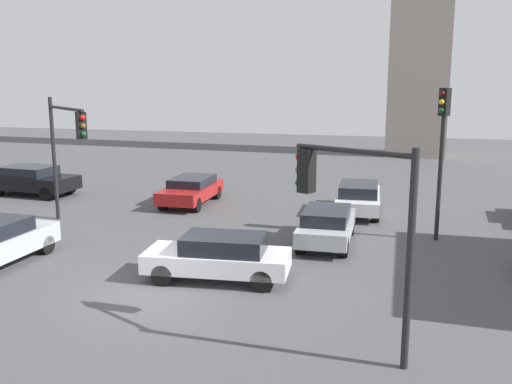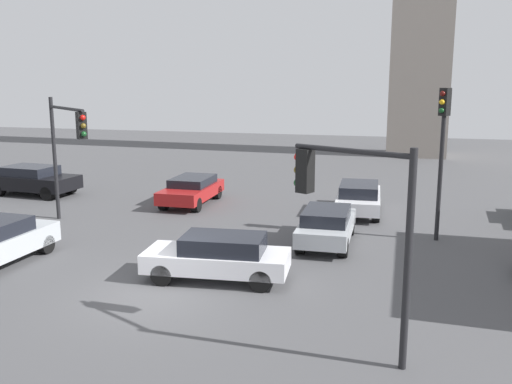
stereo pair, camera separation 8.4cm
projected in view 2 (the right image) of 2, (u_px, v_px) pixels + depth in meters
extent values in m
plane|color=#4C4C4F|center=(157.00, 294.00, 16.03)|extent=(93.75, 93.75, 0.00)
cylinder|color=black|center=(55.00, 159.00, 24.19)|extent=(0.16, 0.16, 5.26)
cylinder|color=black|center=(66.00, 108.00, 22.16)|extent=(3.14, 2.64, 0.12)
cube|color=black|center=(81.00, 125.00, 20.88)|extent=(0.45, 0.45, 1.00)
sphere|color=red|center=(83.00, 118.00, 20.66)|extent=(0.20, 0.20, 0.20)
sphere|color=#594714|center=(83.00, 126.00, 20.72)|extent=(0.20, 0.20, 0.20)
sphere|color=#14471E|center=(84.00, 134.00, 20.78)|extent=(0.20, 0.20, 0.20)
cylinder|color=black|center=(408.00, 262.00, 11.49)|extent=(0.16, 0.16, 4.69)
cylinder|color=black|center=(351.00, 151.00, 11.97)|extent=(2.62, 1.34, 0.12)
cube|color=black|center=(305.00, 171.00, 12.83)|extent=(0.43, 0.43, 1.00)
sphere|color=red|center=(298.00, 157.00, 12.89)|extent=(0.20, 0.20, 0.20)
sphere|color=#594714|center=(298.00, 170.00, 12.95)|extent=(0.20, 0.20, 0.20)
sphere|color=#14471E|center=(298.00, 183.00, 13.01)|extent=(0.20, 0.20, 0.20)
cylinder|color=black|center=(441.00, 166.00, 20.86)|extent=(0.16, 0.16, 5.69)
cube|color=black|center=(445.00, 102.00, 20.40)|extent=(0.44, 0.44, 1.00)
sphere|color=#4C0F0C|center=(443.00, 94.00, 20.21)|extent=(0.20, 0.20, 0.20)
sphere|color=yellow|center=(442.00, 102.00, 20.27)|extent=(0.20, 0.20, 0.20)
sphere|color=#14471E|center=(441.00, 110.00, 20.33)|extent=(0.20, 0.20, 0.20)
cube|color=#ADB2B7|center=(327.00, 227.00, 20.82)|extent=(1.86, 4.28, 0.57)
cube|color=black|center=(326.00, 216.00, 20.52)|extent=(1.62, 2.40, 0.50)
cylinder|color=black|center=(312.00, 224.00, 22.42)|extent=(0.33, 0.69, 0.69)
cylinder|color=black|center=(350.00, 226.00, 22.08)|extent=(0.33, 0.69, 0.69)
cylinder|color=black|center=(300.00, 244.00, 19.67)|extent=(0.33, 0.69, 0.69)
cylinder|color=black|center=(343.00, 247.00, 19.32)|extent=(0.33, 0.69, 0.69)
cube|color=maroon|center=(191.00, 192.00, 27.41)|extent=(1.95, 4.43, 0.58)
cube|color=black|center=(193.00, 181.00, 27.53)|extent=(1.71, 2.48, 0.44)
cylinder|color=black|center=(196.00, 205.00, 25.85)|extent=(0.35, 0.67, 0.67)
cylinder|color=black|center=(164.00, 203.00, 26.24)|extent=(0.35, 0.67, 0.67)
cylinder|color=black|center=(217.00, 192.00, 28.70)|extent=(0.35, 0.67, 0.67)
cylinder|color=black|center=(187.00, 191.00, 29.09)|extent=(0.35, 0.67, 0.67)
cube|color=black|center=(34.00, 182.00, 29.59)|extent=(4.74, 2.47, 0.69)
cube|color=black|center=(30.00, 171.00, 29.55)|extent=(2.71, 2.05, 0.52)
cylinder|color=black|center=(70.00, 187.00, 29.95)|extent=(0.73, 0.43, 0.70)
cylinder|color=black|center=(48.00, 193.00, 28.36)|extent=(0.73, 0.43, 0.70)
cylinder|color=black|center=(22.00, 184.00, 30.96)|extent=(0.73, 0.43, 0.70)
cube|color=silver|center=(217.00, 260.00, 17.10)|extent=(4.48, 2.10, 0.57)
cube|color=black|center=(223.00, 244.00, 16.96)|extent=(2.55, 1.73, 0.55)
cylinder|color=black|center=(162.00, 274.00, 16.71)|extent=(0.67, 0.37, 0.65)
cylinder|color=black|center=(177.00, 259.00, 18.10)|extent=(0.67, 0.37, 0.65)
cylinder|color=black|center=(261.00, 281.00, 16.21)|extent=(0.67, 0.37, 0.65)
cylinder|color=black|center=(268.00, 265.00, 17.59)|extent=(0.67, 0.37, 0.65)
cylinder|color=black|center=(11.00, 241.00, 20.17)|extent=(0.35, 0.67, 0.65)
cylinder|color=black|center=(45.00, 244.00, 19.74)|extent=(0.35, 0.67, 0.65)
cube|color=silver|center=(359.00, 200.00, 25.61)|extent=(2.09, 4.63, 0.57)
cube|color=black|center=(359.00, 190.00, 25.29)|extent=(1.78, 2.62, 0.54)
cylinder|color=black|center=(343.00, 198.00, 27.31)|extent=(0.37, 0.69, 0.67)
cylinder|color=black|center=(376.00, 199.00, 26.99)|extent=(0.37, 0.69, 0.67)
cylinder|color=black|center=(339.00, 213.00, 24.34)|extent=(0.37, 0.69, 0.67)
cylinder|color=black|center=(376.00, 214.00, 24.02)|extent=(0.37, 0.69, 0.67)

